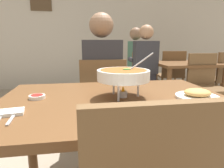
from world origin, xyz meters
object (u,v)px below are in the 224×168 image
rice_plate (126,114)px  patron_bg_middle (137,59)px  chair_diner_main (102,99)px  chair_bg_right (205,82)px  dining_table_far (186,71)px  chair_bg_left (147,77)px  appetizer_plate (197,95)px  chair_bg_window (224,76)px  chair_bg_middle (144,72)px  curry_bowl (123,75)px  diner_main (101,74)px  sauce_dish (37,97)px  dining_table_main (116,114)px  patron_bg_left (145,62)px  chair_bg_corner (171,72)px

rice_plate → patron_bg_middle: patron_bg_middle is taller
chair_diner_main → chair_bg_right: 1.62m
patron_bg_middle → dining_table_far: bearing=-41.6°
rice_plate → patron_bg_middle: size_ratio=0.18×
chair_diner_main → chair_bg_left: 1.40m
appetizer_plate → chair_bg_left: chair_bg_left is taller
chair_bg_left → chair_bg_window: (1.28, -0.12, 0.00)m
chair_bg_left → chair_bg_right: size_ratio=1.00×
chair_bg_right → chair_bg_middle: bearing=119.9°
chair_bg_right → patron_bg_middle: 1.26m
dining_table_far → chair_bg_middle: chair_bg_middle is taller
curry_bowl → chair_bg_left: (0.80, 1.87, -0.35)m
curry_bowl → chair_bg_middle: bearing=68.8°
chair_bg_right → patron_bg_middle: bearing=123.3°
diner_main → dining_table_far: diner_main is taller
chair_bg_left → chair_bg_window: 1.29m
appetizer_plate → sauce_dish: 0.91m
dining_table_main → chair_bg_left: (0.84, 1.88, -0.13)m
chair_bg_left → patron_bg_left: 0.24m
diner_main → curry_bowl: bearing=-86.9°
dining_table_main → patron_bg_left: 2.05m
chair_diner_main → chair_bg_window: 2.35m
appetizer_plate → sauce_dish: (-0.90, 0.14, -0.01)m
dining_table_main → rice_plate: (-0.01, -0.31, 0.12)m
curry_bowl → rice_plate: curry_bowl is taller
chair_bg_middle → chair_diner_main: bearing=-120.8°
appetizer_plate → chair_bg_left: bearing=78.8°
dining_table_main → chair_bg_middle: (0.94, 2.33, -0.13)m
dining_table_main → chair_bg_window: (2.12, 1.75, -0.13)m
rice_plate → sauce_dish: 0.57m
dining_table_main → sauce_dish: sauce_dish is taller
rice_plate → patron_bg_left: bearing=69.6°
patron_bg_left → chair_diner_main: bearing=-125.3°
chair_bg_window → patron_bg_left: (-1.32, 0.13, 0.24)m
curry_bowl → chair_bg_window: bearing=40.0°
chair_bg_left → patron_bg_left: size_ratio=0.69×
chair_bg_middle → chair_bg_right: (0.57, -0.98, 0.00)m
chair_diner_main → rice_plate: size_ratio=3.75×
chair_bg_right → chair_bg_corner: 0.93m
chair_bg_corner → chair_bg_middle: bearing=174.0°
dining_table_main → chair_bg_window: 2.76m
chair_bg_left → chair_bg_middle: same height
appetizer_plate → patron_bg_middle: bearing=81.4°
rice_plate → chair_bg_left: size_ratio=0.27×
chair_bg_right → chair_bg_window: 0.74m
chair_bg_window → chair_bg_left: bearing=174.5°
sauce_dish → dining_table_far: bearing=42.4°
diner_main → chair_bg_corner: (1.46, 1.49, -0.24)m
curry_bowl → sauce_dish: bearing=174.4°
chair_bg_middle → chair_bg_left: bearing=-102.3°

